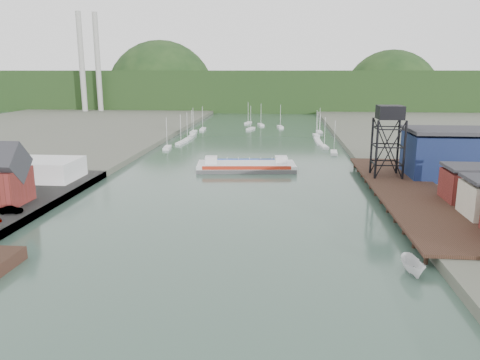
# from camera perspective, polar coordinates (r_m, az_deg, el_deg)

# --- Properties ---
(ground) EXTENTS (600.00, 600.00, 0.00)m
(ground) POSITION_cam_1_polar(r_m,az_deg,el_deg) (56.71, -6.99, -13.79)
(ground) COLOR #314D3E
(ground) RESTS_ON ground
(east_pier) EXTENTS (14.00, 70.00, 2.45)m
(east_pier) POSITION_cam_1_polar(r_m,az_deg,el_deg) (100.62, 19.91, -1.29)
(east_pier) COLOR black
(east_pier) RESTS_ON ground
(white_shed) EXTENTS (18.00, 12.00, 4.50)m
(white_shed) POSITION_cam_1_polar(r_m,az_deg,el_deg) (115.74, -23.39, 1.22)
(white_shed) COLOR silver
(white_shed) RESTS_ON west_quay
(lift_tower) EXTENTS (6.50, 6.50, 16.00)m
(lift_tower) POSITION_cam_1_polar(r_m,az_deg,el_deg) (110.39, 17.80, 7.35)
(lift_tower) COLOR black
(lift_tower) RESTS_ON east_pier
(blue_shed) EXTENTS (20.50, 14.50, 11.30)m
(blue_shed) POSITION_cam_1_polar(r_m,az_deg,el_deg) (117.47, 24.46, 2.88)
(blue_shed) COLOR #0E113E
(blue_shed) RESTS_ON east_land
(marina_sailboats) EXTENTS (57.71, 92.65, 0.90)m
(marina_sailboats) POSITION_cam_1_polar(r_m,az_deg,el_deg) (189.83, 1.84, 5.49)
(marina_sailboats) COLOR silver
(marina_sailboats) RESTS_ON ground
(smokestacks) EXTENTS (11.20, 8.20, 60.00)m
(smokestacks) POSITION_cam_1_polar(r_m,az_deg,el_deg) (305.30, -17.84, 13.35)
(smokestacks) COLOR #A5A5A0
(smokestacks) RESTS_ON ground
(distant_hills) EXTENTS (500.00, 120.00, 80.00)m
(distant_hills) POSITION_cam_1_polar(r_m,az_deg,el_deg) (351.36, 2.81, 10.64)
(distant_hills) COLOR black
(distant_hills) RESTS_ON ground
(chain_ferry) EXTENTS (26.59, 12.82, 3.70)m
(chain_ferry) POSITION_cam_1_polar(r_m,az_deg,el_deg) (123.73, 0.76, 1.70)
(chain_ferry) COLOR #49494C
(chain_ferry) RESTS_ON ground
(motorboat) EXTENTS (2.62, 5.97, 2.25)m
(motorboat) POSITION_cam_1_polar(r_m,az_deg,el_deg) (64.92, 20.35, -9.87)
(motorboat) COLOR silver
(motorboat) RESTS_ON ground
(car_west_b) EXTENTS (4.04, 2.12, 1.27)m
(car_west_b) POSITION_cam_1_polar(r_m,az_deg,el_deg) (89.93, -26.18, -3.30)
(car_west_b) COLOR #999999
(car_west_b) RESTS_ON west_quay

